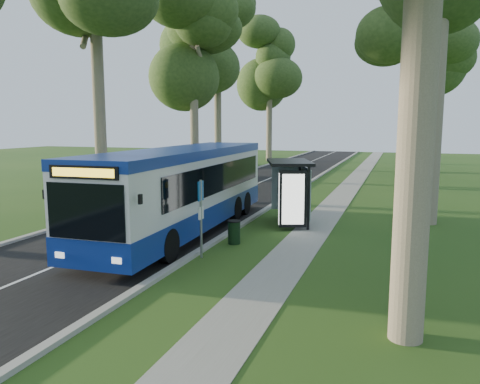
# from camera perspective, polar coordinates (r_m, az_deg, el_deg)

# --- Properties ---
(ground) EXTENTS (120.00, 120.00, 0.00)m
(ground) POSITION_cam_1_polar(r_m,az_deg,el_deg) (17.23, -2.93, -6.12)
(ground) COLOR #224816
(ground) RESTS_ON ground
(road) EXTENTS (7.00, 100.00, 0.02)m
(road) POSITION_cam_1_polar(r_m,az_deg,el_deg) (27.61, -1.95, -0.64)
(road) COLOR black
(road) RESTS_ON ground
(kerb_east) EXTENTS (0.25, 100.00, 0.12)m
(kerb_east) POSITION_cam_1_polar(r_m,az_deg,el_deg) (26.57, 5.12, -0.91)
(kerb_east) COLOR #9E9B93
(kerb_east) RESTS_ON ground
(kerb_west) EXTENTS (0.25, 100.00, 0.12)m
(kerb_west) POSITION_cam_1_polar(r_m,az_deg,el_deg) (29.02, -8.42, -0.19)
(kerb_west) COLOR #9E9B93
(kerb_west) RESTS_ON ground
(centre_line) EXTENTS (0.12, 100.00, 0.00)m
(centre_line) POSITION_cam_1_polar(r_m,az_deg,el_deg) (27.60, -1.95, -0.61)
(centre_line) COLOR white
(centre_line) RESTS_ON road
(footpath) EXTENTS (1.50, 100.00, 0.02)m
(footpath) POSITION_cam_1_polar(r_m,az_deg,el_deg) (26.03, 11.55, -1.34)
(footpath) COLOR gray
(footpath) RESTS_ON ground
(bus) EXTENTS (3.00, 12.68, 3.34)m
(bus) POSITION_cam_1_polar(r_m,az_deg,el_deg) (18.43, -6.90, 0.27)
(bus) COLOR silver
(bus) RESTS_ON ground
(bus_stop_sign) EXTENTS (0.09, 0.36, 2.53)m
(bus_stop_sign) POSITION_cam_1_polar(r_m,az_deg,el_deg) (14.95, -4.79, -2.15)
(bus_stop_sign) COLOR gray
(bus_stop_sign) RESTS_ON ground
(bus_shelter) EXTENTS (2.69, 3.57, 2.73)m
(bus_shelter) POSITION_cam_1_polar(r_m,az_deg,el_deg) (19.74, 6.10, 1.40)
(bus_shelter) COLOR black
(bus_shelter) RESTS_ON ground
(litter_bin) EXTENTS (0.49, 0.49, 0.85)m
(litter_bin) POSITION_cam_1_polar(r_m,az_deg,el_deg) (16.89, -0.72, -4.90)
(litter_bin) COLOR black
(litter_bin) RESTS_ON ground
(car_white) EXTENTS (3.35, 5.29, 1.68)m
(car_white) POSITION_cam_1_polar(r_m,az_deg,el_deg) (37.55, -5.20, 2.97)
(car_white) COLOR white
(car_white) RESTS_ON ground
(car_silver) EXTENTS (3.16, 4.60, 1.44)m
(car_silver) POSITION_cam_1_polar(r_m,az_deg,el_deg) (48.47, 0.12, 4.05)
(car_silver) COLOR #9EA0A6
(car_silver) RESTS_ON ground
(tree_west_c) EXTENTS (5.20, 5.20, 13.91)m
(tree_west_c) POSITION_cam_1_polar(r_m,az_deg,el_deg) (37.28, -5.72, 17.54)
(tree_west_c) COLOR #7A6B56
(tree_west_c) RESTS_ON ground
(tree_west_d) EXTENTS (5.20, 5.20, 16.09)m
(tree_west_d) POSITION_cam_1_polar(r_m,az_deg,el_deg) (47.39, -2.77, 17.52)
(tree_west_d) COLOR #7A6B56
(tree_west_d) RESTS_ON ground
(tree_west_e) EXTENTS (5.20, 5.20, 15.09)m
(tree_west_e) POSITION_cam_1_polar(r_m,az_deg,el_deg) (55.90, 3.65, 15.33)
(tree_west_e) COLOR #7A6B56
(tree_west_e) RESTS_ON ground
(tree_east_c) EXTENTS (5.20, 5.20, 15.67)m
(tree_east_c) POSITION_cam_1_polar(r_m,az_deg,el_deg) (34.27, 20.75, 20.08)
(tree_east_c) COLOR #7A6B56
(tree_east_c) RESTS_ON ground
(tree_east_d) EXTENTS (5.20, 5.20, 12.99)m
(tree_east_d) POSITION_cam_1_polar(r_m,az_deg,el_deg) (45.83, 21.73, 14.41)
(tree_east_d) COLOR #7A6B56
(tree_east_d) RESTS_ON ground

